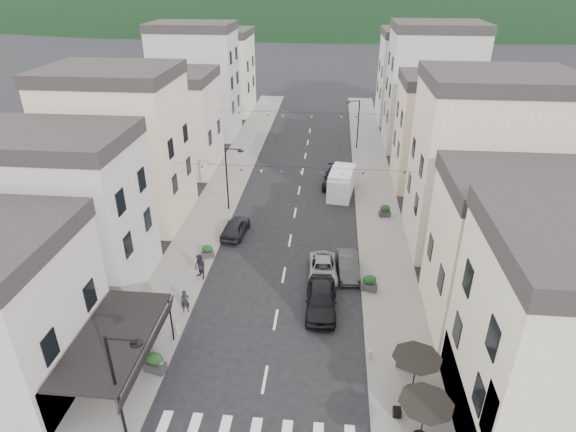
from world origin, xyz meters
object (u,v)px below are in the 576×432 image
at_px(pedestrian_b, 200,267).
at_px(pedestrian_a, 185,301).
at_px(parked_car_c, 323,269).
at_px(parked_car_a, 321,299).
at_px(parked_car_b, 348,266).
at_px(parked_car_e, 235,227).
at_px(parked_car_d, 334,178).
at_px(delivery_van, 342,182).

bearing_deg(pedestrian_b, pedestrian_a, -52.05).
height_order(parked_car_c, pedestrian_a, pedestrian_a).
relative_size(parked_car_a, parked_car_b, 1.20).
xyz_separation_m(parked_car_c, parked_car_e, (-7.40, 5.37, 0.10)).
bearing_deg(pedestrian_a, parked_car_a, -8.73).
xyz_separation_m(parked_car_d, parked_car_e, (-8.04, -11.22, -0.01)).
bearing_deg(parked_car_e, pedestrian_a, 89.08).
relative_size(parked_car_b, pedestrian_b, 2.15).
bearing_deg(parked_car_c, pedestrian_a, -152.48).
bearing_deg(pedestrian_a, parked_car_d, 50.58).
height_order(parked_car_c, parked_car_d, parked_car_d).
relative_size(parked_car_c, pedestrian_a, 2.77).
bearing_deg(parked_car_a, pedestrian_a, -173.43).
bearing_deg(parked_car_c, parked_car_d, 85.14).
bearing_deg(pedestrian_a, parked_car_b, 11.71).
bearing_deg(parked_car_a, parked_car_e, 127.72).
bearing_deg(parked_car_e, pedestrian_b, 85.40).
distance_m(parked_car_d, pedestrian_a, 23.49).
bearing_deg(delivery_van, parked_car_e, -126.04).
bearing_deg(pedestrian_a, delivery_van, 46.60).
height_order(parked_car_a, pedestrian_b, pedestrian_b).
bearing_deg(pedestrian_b, delivery_van, 95.52).
distance_m(parked_car_c, delivery_van, 14.53).
xyz_separation_m(parked_car_b, delivery_van, (-0.43, 13.93, 0.60)).
bearing_deg(parked_car_b, parked_car_e, 147.73).
xyz_separation_m(parked_car_d, delivery_van, (0.73, -2.14, 0.54)).
relative_size(parked_car_e, delivery_van, 0.74).
distance_m(parked_car_c, pedestrian_b, 8.70).
relative_size(parked_car_d, parked_car_e, 1.19).
distance_m(parked_car_c, pedestrian_a, 9.95).
distance_m(parked_car_a, parked_car_e, 11.84).
distance_m(parked_car_a, pedestrian_a, 8.68).
xyz_separation_m(pedestrian_a, pedestrian_b, (0.00, 3.76, 0.15)).
bearing_deg(parked_car_a, parked_car_c, 89.04).
height_order(parked_car_b, pedestrian_a, pedestrian_a).
distance_m(delivery_van, pedestrian_b, 18.59).
distance_m(parked_car_b, parked_car_c, 1.87).
bearing_deg(parked_car_c, delivery_van, 81.91).
relative_size(parked_car_b, pedestrian_a, 2.55).
distance_m(parked_car_c, parked_car_e, 9.15).
height_order(parked_car_e, pedestrian_a, pedestrian_a).
bearing_deg(parked_car_e, delivery_van, -128.36).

